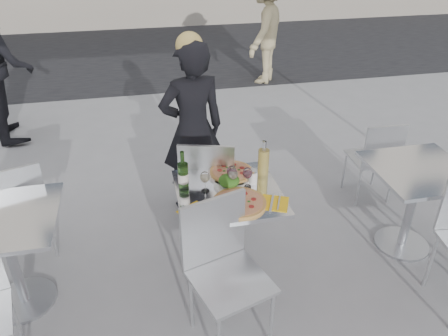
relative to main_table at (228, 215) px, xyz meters
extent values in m
plane|color=gray|center=(0.00, 0.00, -0.54)|extent=(80.00, 80.00, 0.00)
cube|color=black|center=(0.00, 6.50, -0.54)|extent=(24.00, 5.00, 0.00)
cylinder|color=#B7BABF|center=(0.00, 0.00, -0.53)|extent=(0.44, 0.44, 0.02)
cylinder|color=#B7BABF|center=(0.00, 0.00, -0.17)|extent=(0.07, 0.07, 0.72)
cube|color=silver|center=(0.00, 0.00, 0.20)|extent=(0.72, 0.72, 0.03)
cylinder|color=#B7BABF|center=(-1.50, 0.00, -0.53)|extent=(0.44, 0.44, 0.02)
cylinder|color=#B7BABF|center=(-1.50, 0.00, -0.17)|extent=(0.07, 0.07, 0.72)
cylinder|color=#B7BABF|center=(1.50, 0.00, -0.53)|extent=(0.44, 0.44, 0.02)
cylinder|color=#B7BABF|center=(1.50, 0.00, -0.17)|extent=(0.07, 0.07, 0.72)
cube|color=silver|center=(1.50, 0.00, 0.20)|extent=(0.72, 0.72, 0.03)
cylinder|color=silver|center=(0.19, 0.67, -0.31)|extent=(0.02, 0.02, 0.46)
cylinder|color=silver|center=(-0.17, 0.77, -0.31)|extent=(0.02, 0.02, 0.46)
cylinder|color=silver|center=(0.09, 0.32, -0.31)|extent=(0.02, 0.02, 0.46)
cylinder|color=silver|center=(-0.27, 0.42, -0.31)|extent=(0.02, 0.02, 0.46)
cube|color=silver|center=(-0.04, 0.54, -0.07)|extent=(0.53, 0.53, 0.03)
cube|color=silver|center=(-0.10, 0.34, 0.18)|extent=(0.42, 0.14, 0.46)
cylinder|color=silver|center=(0.12, -0.71, -0.30)|extent=(0.03, 0.03, 0.47)
cylinder|color=silver|center=(-0.35, -0.47, -0.30)|extent=(0.03, 0.03, 0.47)
cylinder|color=silver|center=(0.01, -0.35, -0.30)|extent=(0.03, 0.03, 0.47)
cube|color=silver|center=(-0.11, -0.59, -0.06)|extent=(0.55, 0.55, 0.03)
cube|color=silver|center=(-0.18, -0.38, 0.19)|extent=(0.43, 0.16, 0.47)
cylinder|color=silver|center=(-1.44, 0.79, -0.32)|extent=(0.02, 0.02, 0.43)
cylinder|color=silver|center=(-1.77, 0.68, -0.32)|extent=(0.02, 0.02, 0.43)
cylinder|color=silver|center=(-1.33, 0.46, -0.32)|extent=(0.02, 0.02, 0.43)
cylinder|color=silver|center=(-1.66, 0.35, -0.32)|extent=(0.02, 0.02, 0.43)
cube|color=silver|center=(-1.55, 0.57, -0.10)|extent=(0.51, 0.51, 0.02)
cube|color=silver|center=(-1.48, 0.38, 0.13)|extent=(0.39, 0.15, 0.43)
cylinder|color=silver|center=(-1.46, -0.34, -0.33)|extent=(0.02, 0.02, 0.42)
cylinder|color=silver|center=(1.72, 0.92, -0.34)|extent=(0.02, 0.02, 0.41)
cylinder|color=silver|center=(1.39, 0.93, -0.34)|extent=(0.02, 0.02, 0.41)
cylinder|color=silver|center=(1.71, 0.60, -0.34)|extent=(0.02, 0.02, 0.41)
cylinder|color=silver|center=(1.38, 0.61, -0.34)|extent=(0.02, 0.02, 0.41)
cube|color=silver|center=(1.55, 0.77, -0.12)|extent=(0.39, 0.39, 0.02)
cube|color=silver|center=(1.54, 0.58, 0.09)|extent=(0.38, 0.04, 0.41)
cylinder|color=silver|center=(1.41, -0.46, -0.29)|extent=(0.03, 0.03, 0.49)
imported|color=black|center=(-0.11, 0.95, 0.25)|extent=(0.63, 0.47, 1.58)
imported|color=tan|center=(1.52, 4.24, 0.31)|extent=(1.12, 1.26, 1.69)
cylinder|color=tan|center=(0.04, -0.17, 0.22)|extent=(0.36, 0.36, 0.02)
cylinder|color=#CFC586|center=(0.04, -0.17, 0.23)|extent=(0.32, 0.32, 0.00)
cylinder|color=white|center=(0.07, 0.21, 0.22)|extent=(0.36, 0.36, 0.01)
cylinder|color=tan|center=(0.07, 0.21, 0.23)|extent=(0.32, 0.32, 0.02)
cylinder|color=#CFC586|center=(0.07, 0.21, 0.24)|extent=(0.28, 0.28, 0.00)
cylinder|color=white|center=(0.02, 0.06, 0.22)|extent=(0.22, 0.22, 0.01)
ellipsoid|color=#1D5D17|center=(0.02, 0.06, 0.26)|extent=(0.15, 0.15, 0.08)
sphere|color=#B21914|center=(0.06, 0.08, 0.27)|extent=(0.03, 0.03, 0.03)
cylinder|color=#2D5520|center=(-0.30, 0.09, 0.31)|extent=(0.07, 0.07, 0.20)
cone|color=#2D5520|center=(-0.30, 0.09, 0.41)|extent=(0.07, 0.07, 0.03)
cylinder|color=#2D5520|center=(-0.30, 0.09, 0.46)|extent=(0.03, 0.03, 0.10)
cylinder|color=silver|center=(-0.30, 0.09, 0.30)|extent=(0.07, 0.08, 0.07)
cylinder|color=#E2CA60|center=(0.29, 0.14, 0.32)|extent=(0.08, 0.08, 0.22)
cylinder|color=white|center=(0.29, 0.14, 0.46)|extent=(0.03, 0.03, 0.08)
cylinder|color=white|center=(0.19, 0.07, 0.26)|extent=(0.06, 0.06, 0.09)
cylinder|color=silver|center=(0.19, 0.07, 0.31)|extent=(0.06, 0.06, 0.02)
cylinder|color=white|center=(-0.16, 0.03, 0.21)|extent=(0.06, 0.06, 0.00)
cylinder|color=white|center=(-0.16, 0.03, 0.26)|extent=(0.01, 0.01, 0.09)
ellipsoid|color=white|center=(-0.16, 0.03, 0.33)|extent=(0.07, 0.07, 0.08)
ellipsoid|color=beige|center=(-0.16, 0.03, 0.32)|extent=(0.05, 0.05, 0.05)
cylinder|color=white|center=(0.04, 0.03, 0.21)|extent=(0.06, 0.06, 0.00)
cylinder|color=white|center=(0.04, 0.03, 0.26)|extent=(0.01, 0.01, 0.09)
ellipsoid|color=white|center=(0.04, 0.03, 0.33)|extent=(0.07, 0.07, 0.08)
ellipsoid|color=beige|center=(0.04, 0.03, 0.32)|extent=(0.05, 0.05, 0.05)
cylinder|color=white|center=(0.04, 0.07, 0.21)|extent=(0.06, 0.06, 0.00)
cylinder|color=white|center=(0.04, 0.07, 0.26)|extent=(0.01, 0.01, 0.09)
ellipsoid|color=white|center=(0.04, 0.07, 0.33)|extent=(0.07, 0.07, 0.08)
ellipsoid|color=#4E0B1A|center=(0.04, 0.07, 0.32)|extent=(0.05, 0.05, 0.05)
cylinder|color=white|center=(0.14, 0.02, 0.21)|extent=(0.06, 0.06, 0.00)
cylinder|color=white|center=(0.14, 0.02, 0.26)|extent=(0.01, 0.01, 0.09)
ellipsoid|color=white|center=(0.14, 0.02, 0.33)|extent=(0.07, 0.07, 0.08)
ellipsoid|color=#4E0B1A|center=(0.14, 0.02, 0.32)|extent=(0.05, 0.05, 0.05)
cube|color=yellow|center=(-0.26, -0.20, 0.21)|extent=(0.25, 0.25, 0.00)
cube|color=#B7BABF|center=(-0.28, -0.20, 0.22)|extent=(0.12, 0.18, 0.00)
cube|color=#B7BABF|center=(-0.23, -0.20, 0.22)|extent=(0.10, 0.16, 0.00)
cube|color=yellow|center=(0.27, -0.21, 0.21)|extent=(0.24, 0.24, 0.00)
cube|color=#B7BABF|center=(0.25, -0.21, 0.22)|extent=(0.09, 0.19, 0.00)
cube|color=#B7BABF|center=(0.30, -0.21, 0.22)|extent=(0.08, 0.17, 0.00)
camera|label=1|loc=(-0.56, -2.48, 1.89)|focal=35.00mm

